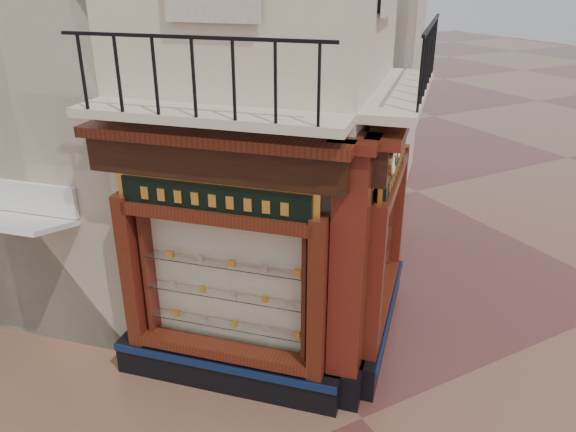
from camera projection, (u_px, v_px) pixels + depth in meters
ground at (362, 418)px, 7.94m from camera, size 80.00×80.00×0.00m
shopfront_left at (221, 272)px, 7.79m from camera, size 2.86×2.86×3.98m
shopfront_right at (384, 230)px, 9.02m from camera, size 2.86×2.86×3.98m
corner_pilaster at (348, 284)px, 7.56m from camera, size 0.85×0.85×3.98m
balcony at (314, 102)px, 7.43m from camera, size 5.94×2.97×1.03m
clock_a at (392, 160)px, 7.08m from camera, size 0.31×0.31×0.40m
clock_b at (398, 146)px, 7.62m from camera, size 0.27×0.27×0.33m
clock_c at (404, 133)px, 8.26m from camera, size 0.27×0.27×0.33m
clock_d at (407, 123)px, 8.75m from camera, size 0.26×0.26×0.32m
clock_e at (411, 115)px, 9.29m from camera, size 0.32×0.32×0.40m
awning at (40, 357)px, 9.20m from camera, size 1.89×1.89×0.32m
signboard_left at (214, 199)px, 7.27m from camera, size 2.04×2.04×0.55m
signboard_right at (394, 165)px, 8.54m from camera, size 2.00×2.00×0.53m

